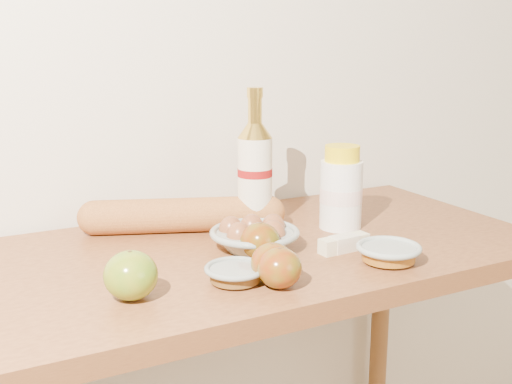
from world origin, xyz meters
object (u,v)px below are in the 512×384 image
(table, at_px, (249,304))
(cream_bottle, at_px, (341,190))
(bourbon_bottle, at_px, (255,173))
(egg_bowl, at_px, (254,236))
(baguette, at_px, (183,215))

(table, height_order, cream_bottle, cream_bottle)
(bourbon_bottle, relative_size, egg_bowl, 1.38)
(egg_bowl, bearing_deg, bourbon_bottle, 61.91)
(cream_bottle, bearing_deg, table, -156.23)
(baguette, bearing_deg, egg_bowl, -43.02)
(table, xyz_separation_m, baguette, (-0.08, 0.16, 0.16))
(table, xyz_separation_m, egg_bowl, (0.00, -0.02, 0.15))
(cream_bottle, bearing_deg, egg_bowl, -152.39)
(table, distance_m, cream_bottle, 0.32)
(cream_bottle, distance_m, egg_bowl, 0.25)
(baguette, bearing_deg, cream_bottle, -1.45)
(bourbon_bottle, distance_m, baguette, 0.18)
(bourbon_bottle, xyz_separation_m, egg_bowl, (-0.06, -0.12, -0.10))
(egg_bowl, bearing_deg, cream_bottle, 9.86)
(cream_bottle, relative_size, baguette, 0.41)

